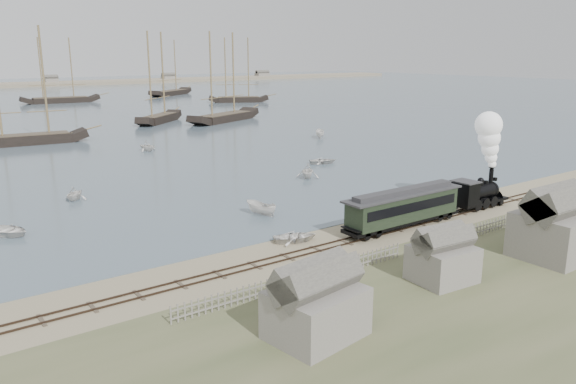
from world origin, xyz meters
TOP-DOWN VIEW (x-y plane):
  - ground at (0.00, 0.00)m, footprint 600.00×600.00m
  - rail_track at (0.00, -2.00)m, footprint 120.00×1.80m
  - picket_fence_west at (-6.50, -7.00)m, footprint 19.00×0.10m
  - picket_fence_east at (12.50, -7.50)m, footprint 15.00×0.10m
  - shed_left at (-10.00, -13.00)m, footprint 5.00×4.00m
  - shed_mid at (2.00, -12.00)m, footprint 4.00×3.50m
  - shed_right at (13.00, -14.00)m, footprint 6.00×5.00m
  - locomotive at (21.04, -2.00)m, footprint 7.52×2.81m
  - passenger_coach at (8.88, -2.00)m, footprint 13.03×2.51m
  - beached_dinghy at (-1.21, 0.70)m, footprint 3.71×4.39m
  - rowboat_0 at (-20.53, 16.50)m, footprint 5.19×4.82m
  - rowboat_1 at (-12.37, 25.28)m, footprint 3.73×3.75m
  - rowboat_2 at (0.64, 8.79)m, footprint 3.70×2.39m
  - rowboat_3 at (22.07, 25.37)m, footprint 3.91×4.55m
  - rowboat_4 at (14.50, 19.22)m, footprint 4.52×4.51m
  - rowboat_5 at (37.08, 44.54)m, footprint 4.05×3.62m
  - rowboat_7 at (5.89, 50.04)m, footprint 4.00×3.77m
  - schooner_2 at (-7.86, 68.46)m, footprint 19.44×6.14m
  - schooner_3 at (22.81, 84.17)m, footprint 15.57×14.41m
  - schooner_4 at (35.96, 77.72)m, footprint 22.56×14.17m
  - schooner_5 at (64.53, 118.97)m, footprint 18.55×12.33m
  - schooner_8 at (18.41, 150.00)m, footprint 23.73×7.51m
  - schooner_9 at (59.95, 159.65)m, footprint 21.96×17.34m

SIDE VIEW (x-z plane):
  - ground at x=0.00m, z-range 0.00..0.00m
  - picket_fence_west at x=-6.50m, z-range -0.60..0.60m
  - picket_fence_east at x=12.50m, z-range -0.60..0.60m
  - shed_left at x=-10.00m, z-range -2.05..2.05m
  - shed_mid at x=2.00m, z-range -1.80..1.80m
  - shed_right at x=13.00m, z-range -2.55..2.55m
  - rail_track at x=0.00m, z-range -0.04..0.12m
  - beached_dinghy at x=-1.21m, z-range 0.00..0.77m
  - rowboat_3 at x=22.07m, z-range 0.06..0.85m
  - rowboat_0 at x=-20.53m, z-range 0.06..0.94m
  - rowboat_2 at x=0.64m, z-range 0.06..1.40m
  - rowboat_1 at x=-12.37m, z-range 0.06..1.56m
  - rowboat_5 at x=37.08m, z-range 0.06..1.60m
  - rowboat_7 at x=5.89m, z-range 0.06..1.74m
  - rowboat_4 at x=14.50m, z-range 0.06..1.87m
  - passenger_coach at x=8.88m, z-range 0.43..3.59m
  - locomotive at x=21.04m, z-range -0.36..9.02m
  - schooner_2 at x=-7.86m, z-range 0.06..20.06m
  - schooner_3 at x=22.81m, z-range 0.06..20.06m
  - schooner_4 at x=35.96m, z-range 0.06..20.06m
  - schooner_5 at x=64.53m, z-range 0.06..20.06m
  - schooner_8 at x=18.41m, z-range 0.06..20.06m
  - schooner_9 at x=59.95m, z-range 0.06..20.06m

